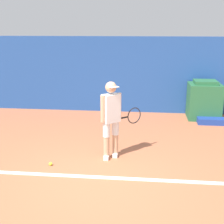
% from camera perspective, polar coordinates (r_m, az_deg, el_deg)
% --- Properties ---
extents(ground_plane, '(24.00, 24.00, 0.00)m').
position_cam_1_polar(ground_plane, '(5.52, -3.01, -12.75)').
color(ground_plane, '#B76642').
extents(back_wall, '(24.00, 0.10, 2.31)m').
position_cam_1_polar(back_wall, '(9.64, 1.34, 6.81)').
color(back_wall, '#234C99').
rests_on(back_wall, ground_plane).
extents(court_baseline, '(21.60, 0.10, 0.01)m').
position_cam_1_polar(court_baseline, '(5.68, -2.71, -11.82)').
color(court_baseline, white).
rests_on(court_baseline, ground_plane).
extents(tennis_player, '(0.78, 0.70, 1.57)m').
position_cam_1_polar(tennis_player, '(6.19, -0.07, -0.83)').
color(tennis_player, tan).
rests_on(tennis_player, ground_plane).
extents(tennis_ball, '(0.07, 0.07, 0.07)m').
position_cam_1_polar(tennis_ball, '(6.22, -11.18, -9.29)').
color(tennis_ball, '#D1E533').
rests_on(tennis_ball, ground_plane).
extents(covered_chair, '(0.91, 0.81, 1.11)m').
position_cam_1_polar(covered_chair, '(9.38, 16.48, 2.06)').
color(covered_chair, '#28663D').
rests_on(covered_chair, ground_plane).
extents(equipment_bag, '(0.82, 0.33, 0.16)m').
position_cam_1_polar(equipment_bag, '(9.00, 17.94, -1.59)').
color(equipment_bag, '#1E3D99').
rests_on(equipment_bag, ground_plane).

